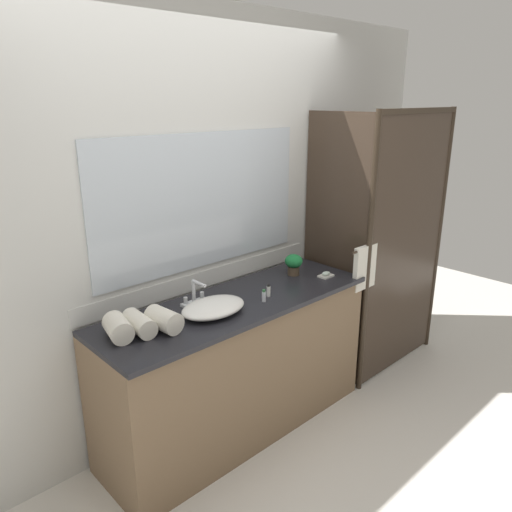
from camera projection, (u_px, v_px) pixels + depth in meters
name	position (u px, v px, depth m)	size (l,w,h in m)	color
ground_plane	(239.00, 427.00, 3.23)	(8.00, 8.00, 0.00)	silver
wall_back_with_mirror	(201.00, 225.00, 3.06)	(4.40, 0.06, 2.60)	silver
vanity_cabinet	(238.00, 366.00, 3.09)	(1.80, 0.58, 0.90)	brown
shower_enclosure	(384.00, 245.00, 3.61)	(1.20, 0.59, 2.00)	#2D2319
sink_basin	(213.00, 307.00, 2.77)	(0.39, 0.28, 0.07)	white
faucet	(195.00, 296.00, 2.88)	(0.17, 0.13, 0.15)	silver
potted_plant	(294.00, 263.00, 3.36)	(0.12, 0.12, 0.15)	#473828
soap_dish	(326.00, 275.00, 3.34)	(0.10, 0.07, 0.04)	silver
amenity_bottle_conditioner	(269.00, 291.00, 3.00)	(0.02, 0.02, 0.08)	white
amenity_bottle_shampoo	(264.00, 296.00, 2.93)	(0.02, 0.02, 0.08)	silver
rolled_towel_near_edge	(118.00, 328.00, 2.47)	(0.12, 0.12, 0.19)	silver
rolled_towel_middle	(139.00, 324.00, 2.53)	(0.11, 0.11, 0.22)	silver
rolled_towel_far_edge	(164.00, 320.00, 2.56)	(0.12, 0.12, 0.19)	silver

